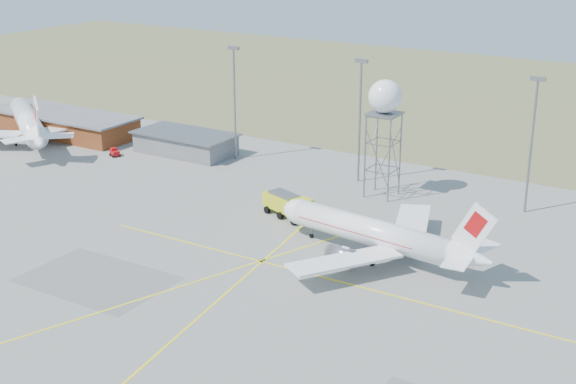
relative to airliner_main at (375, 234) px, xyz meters
The scene contains 11 objects.
grass_strip 101.24m from the airliner_main, 93.42° to the left, with size 400.00×120.00×0.03m, color #576537.
building_orange 84.24m from the airliner_main, 164.15° to the left, with size 33.00×12.00×4.30m.
building_grey 56.85m from the airliner_main, 153.89° to the left, with size 19.00×10.00×3.90m.
mast_a 49.90m from the airliner_main, 146.65° to the left, with size 2.20×0.50×20.50m.
mast_b 32.61m from the airliner_main, 120.70° to the left, with size 2.20×0.50×20.50m.
mast_c 30.82m from the airliner_main, 66.10° to the left, with size 2.20×0.50×20.50m.
airliner_main is the anchor object (origin of this frame).
airliner_far 83.17m from the airliner_main, 169.60° to the left, with size 32.88×30.38×12.44m.
radar_tower 25.38m from the airliner_main, 113.18° to the left, with size 5.15×5.15×18.65m.
fire_truck 18.34m from the airliner_main, 158.92° to the left, with size 9.31×5.78×3.53m.
baggage_tug 63.20m from the airliner_main, 164.86° to the left, with size 2.31×2.18×1.52m.
Camera 1 is at (46.72, -48.76, 42.45)m, focal length 50.00 mm.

